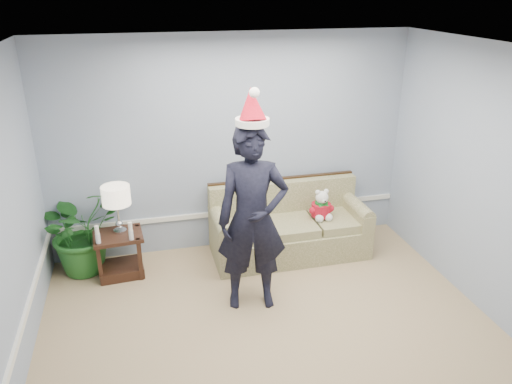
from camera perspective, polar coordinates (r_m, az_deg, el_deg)
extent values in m
cube|color=tan|center=(4.72, 3.78, -20.00)|extent=(4.50, 5.00, 0.02)
cube|color=white|center=(3.51, 4.95, 14.80)|extent=(4.50, 5.00, 0.02)
cube|color=#8F9EB7|center=(6.19, -2.89, 5.37)|extent=(4.50, 0.02, 2.70)
cube|color=white|center=(6.49, -2.69, -2.31)|extent=(4.48, 0.03, 0.06)
cube|color=white|center=(4.42, -26.57, -18.40)|extent=(0.03, 4.98, 0.06)
cube|color=#555D2C|center=(6.36, 3.81, -5.55)|extent=(1.93, 0.83, 0.37)
cube|color=#555D2C|center=(6.07, -1.37, -4.42)|extent=(0.57, 0.66, 0.11)
cube|color=#555D2C|center=(6.22, 4.00, -3.81)|extent=(0.57, 0.66, 0.11)
cube|color=#555D2C|center=(6.41, 9.08, -3.20)|extent=(0.57, 0.66, 0.11)
cube|color=#555D2C|center=(6.44, 3.09, -0.84)|extent=(1.92, 0.19, 0.51)
cube|color=black|center=(6.40, 2.97, 1.49)|extent=(1.92, 0.06, 0.05)
cube|color=#555D2C|center=(6.04, -4.11, -4.05)|extent=(0.17, 0.82, 0.22)
cube|color=#555D2C|center=(6.53, 11.26, -2.32)|extent=(0.17, 0.82, 0.22)
cube|color=#391F14|center=(5.98, -15.52, -4.85)|extent=(0.58, 0.50, 0.04)
cube|color=#391F14|center=(6.19, -15.09, -8.52)|extent=(0.52, 0.44, 0.12)
cube|color=#391F14|center=(5.95, -17.43, -7.88)|extent=(0.05, 0.05, 0.53)
cube|color=#391F14|center=(5.93, -13.14, -7.51)|extent=(0.05, 0.05, 0.53)
cube|color=#391F14|center=(6.26, -17.30, -6.27)|extent=(0.05, 0.05, 0.53)
cube|color=#391F14|center=(6.24, -13.24, -5.92)|extent=(0.05, 0.05, 0.53)
cylinder|color=silver|center=(6.00, -15.27, -4.30)|extent=(0.15, 0.15, 0.03)
sphere|color=silver|center=(5.97, -15.36, -3.57)|extent=(0.09, 0.09, 0.09)
cylinder|color=silver|center=(5.91, -15.50, -2.34)|extent=(0.02, 0.02, 0.32)
cylinder|color=#F9E8CC|center=(5.82, -15.72, -0.37)|extent=(0.32, 0.32, 0.22)
cylinder|color=silver|center=(5.80, -17.61, -5.08)|extent=(0.05, 0.05, 0.12)
cylinder|color=white|center=(5.76, -17.74, -4.15)|extent=(0.05, 0.05, 0.10)
cylinder|color=silver|center=(5.78, -14.09, -4.77)|extent=(0.05, 0.05, 0.12)
cylinder|color=white|center=(5.74, -14.19, -3.83)|extent=(0.05, 0.05, 0.10)
imported|color=#216122|center=(6.21, -19.29, -4.01)|extent=(1.27, 1.25, 1.07)
imported|color=black|center=(5.04, -0.39, -3.14)|extent=(0.78, 0.57, 1.98)
cylinder|color=white|center=(4.69, -0.43, 8.04)|extent=(0.33, 0.33, 0.06)
cone|color=red|center=(4.68, -0.51, 10.03)|extent=(0.27, 0.35, 0.38)
sphere|color=white|center=(4.55, -0.19, 11.29)|extent=(0.10, 0.10, 0.10)
sphere|color=white|center=(6.27, 7.44, -2.00)|extent=(0.23, 0.23, 0.23)
cylinder|color=red|center=(6.27, 7.44, -2.00)|extent=(0.25, 0.25, 0.16)
cylinder|color=#156E23|center=(6.24, 7.48, -1.25)|extent=(0.17, 0.17, 0.03)
sphere|color=white|center=(6.20, 7.22, -3.03)|extent=(0.10, 0.10, 0.10)
sphere|color=white|center=(6.24, 8.27, -2.91)|extent=(0.10, 0.10, 0.10)
sphere|color=white|center=(6.20, 7.55, -0.61)|extent=(0.16, 0.16, 0.16)
sphere|color=black|center=(6.12, 7.86, -1.07)|extent=(0.02, 0.02, 0.02)
sphere|color=white|center=(6.16, 7.06, -0.02)|extent=(0.06, 0.06, 0.06)
sphere|color=white|center=(6.20, 8.03, 0.07)|extent=(0.06, 0.06, 0.06)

